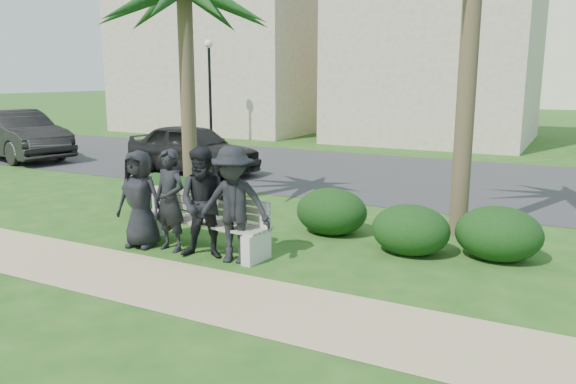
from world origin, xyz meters
The scene contains 18 objects.
ground centered at (0.00, 0.00, 0.00)m, with size 160.00×160.00×0.00m, color #1F4E16.
footpath centered at (0.00, -1.80, 0.00)m, with size 30.00×1.60×0.01m, color tan.
asphalt_street centered at (0.00, 8.00, 0.00)m, with size 160.00×8.00×0.01m, color #2D2D30.
stucco_bldg_left centered at (-12.00, 18.00, 3.66)m, with size 10.40×8.40×7.30m.
stucco_bldg_right centered at (-1.00, 18.00, 3.66)m, with size 8.40×8.40×7.30m.
street_lamp centered at (-9.00, 12.00, 2.94)m, with size 0.36×0.36×4.29m.
park_bench centered at (-0.50, -0.26, 0.40)m, with size 2.55×0.79×0.88m.
man_a centered at (-1.45, -0.62, 0.81)m, with size 0.79×0.52×1.63m, color black.
man_b centered at (-0.88, -0.55, 0.84)m, with size 0.61×0.40×1.67m, color black.
man_c centered at (-0.15, -0.60, 0.88)m, with size 0.85×0.66×1.75m, color black.
man_d centered at (0.36, -0.56, 0.90)m, with size 1.16×0.67×1.80m, color black.
hedge_a centered at (-2.46, 1.54, 0.40)m, with size 1.24×1.02×0.81m, color #10330E.
hedge_b centered at (-2.72, 1.24, 0.45)m, with size 1.37×1.13×0.89m, color #10330E.
hedge_d centered at (1.04, 1.62, 0.43)m, with size 1.31×1.09×0.86m, color #10330E.
hedge_e centered at (2.64, 1.12, 0.41)m, with size 1.26×1.04×0.82m, color #10330E.
hedge_f centered at (3.93, 1.47, 0.43)m, with size 1.33×1.10×0.87m, color #10330E.
car_a centered at (-5.17, 5.69, 0.72)m, with size 1.70×4.24×1.44m, color black.
car_b centered at (-12.30, 5.18, 0.83)m, with size 1.76×5.05×1.66m, color black.
Camera 1 is at (4.95, -7.50, 2.81)m, focal length 35.00 mm.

